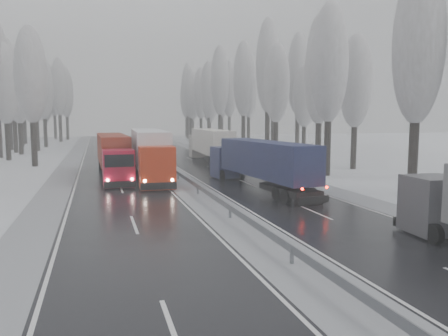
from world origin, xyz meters
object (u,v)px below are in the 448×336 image
box_truck_distant (158,138)px  truck_red_white (150,151)px  truck_cream_box (210,143)px  truck_blue_box (259,161)px  truck_red_red (113,153)px

box_truck_distant → truck_red_white: (-8.26, -54.97, 1.24)m
truck_cream_box → box_truck_distant: bearing=92.8°
truck_blue_box → box_truck_distant: truck_blue_box is taller
truck_blue_box → truck_red_red: 15.12m
truck_blue_box → truck_red_red: size_ratio=0.97×
box_truck_distant → truck_red_white: truck_red_white is taller
truck_blue_box → truck_cream_box: 21.16m
truck_cream_box → box_truck_distant: (-0.59, 42.72, -1.09)m
truck_red_red → truck_red_white: bearing=-31.9°
truck_red_red → box_truck_distant: bearing=76.5°
truck_blue_box → box_truck_distant: 63.84m
box_truck_distant → truck_red_red: bearing=-102.3°
truck_red_red → truck_blue_box: bearing=-46.7°
truck_cream_box → truck_red_red: (-12.09, -10.34, -0.11)m
truck_red_white → truck_red_red: truck_red_white is taller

